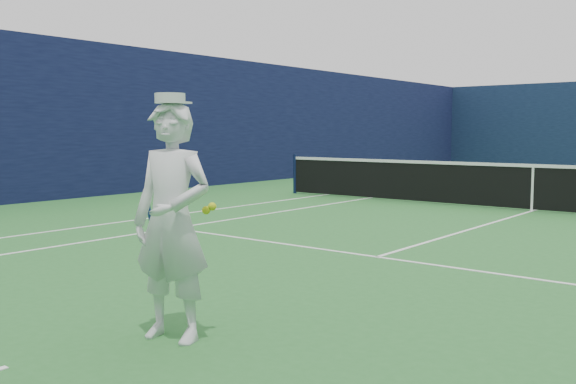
{
  "coord_description": "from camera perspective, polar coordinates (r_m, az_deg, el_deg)",
  "views": [
    {
      "loc": [
        4.37,
        -13.82,
        1.69
      ],
      "look_at": [
        0.45,
        -8.9,
        1.1
      ],
      "focal_mm": 40.0,
      "sensor_mm": 36.0,
      "label": 1
    }
  ],
  "objects": [
    {
      "name": "ground",
      "position": [
        14.59,
        20.85,
        -1.61
      ],
      "size": [
        80.0,
        80.0,
        0.0
      ],
      "primitive_type": "plane",
      "color": "#28692B",
      "rests_on": "ground"
    },
    {
      "name": "court_markings",
      "position": [
        14.59,
        20.85,
        -1.6
      ],
      "size": [
        11.03,
        23.83,
        0.01
      ],
      "color": "white",
      "rests_on": "ground"
    },
    {
      "name": "windscreen_fence",
      "position": [
        14.5,
        21.11,
        6.26
      ],
      "size": [
        20.12,
        36.12,
        4.0
      ],
      "color": "#0F1B38",
      "rests_on": "ground"
    },
    {
      "name": "tennis_net",
      "position": [
        14.54,
        20.92,
        0.56
      ],
      "size": [
        12.88,
        0.09,
        1.07
      ],
      "color": "#141E4C",
      "rests_on": "ground"
    },
    {
      "name": "tennis_player",
      "position": [
        5.25,
        -10.27,
        -2.56
      ],
      "size": [
        0.87,
        0.62,
        1.99
      ],
      "rotation": [
        0.0,
        0.0,
        0.24
      ],
      "color": "white",
      "rests_on": "ground"
    }
  ]
}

